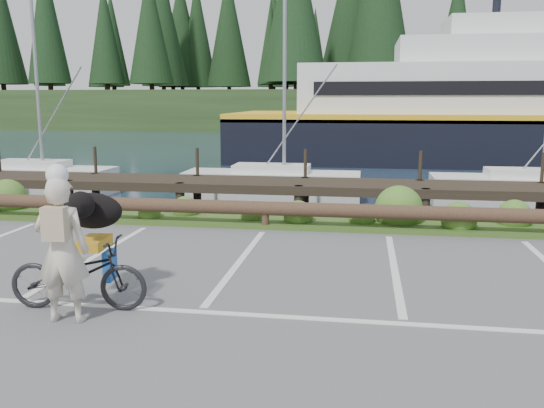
{
  "coord_description": "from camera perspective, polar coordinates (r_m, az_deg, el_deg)",
  "views": [
    {
      "loc": [
        2.05,
        -7.3,
        2.73
      ],
      "look_at": [
        0.63,
        1.59,
        1.1
      ],
      "focal_mm": 38.0,
      "sensor_mm": 36.0,
      "label": 1
    }
  ],
  "objects": [
    {
      "name": "log_rail",
      "position": [
        12.38,
        -0.67,
        -2.48
      ],
      "size": [
        32.0,
        0.3,
        0.6
      ],
      "primitive_type": null,
      "color": "#443021",
      "rests_on": "ground"
    },
    {
      "name": "cyclist",
      "position": [
        7.54,
        -20.07,
        -4.32
      ],
      "size": [
        0.7,
        0.49,
        1.83
      ],
      "primitive_type": "imported",
      "rotation": [
        0.0,
        0.0,
        3.23
      ],
      "color": "beige",
      "rests_on": "ground"
    },
    {
      "name": "bicycle",
      "position": [
        8.03,
        -18.64,
        -6.57
      ],
      "size": [
        1.88,
        0.79,
        0.96
      ],
      "primitive_type": "imported",
      "rotation": [
        0.0,
        0.0,
        1.66
      ],
      "color": "black",
      "rests_on": "ground"
    },
    {
      "name": "vegetation_strip",
      "position": [
        13.05,
        -0.15,
        -1.59
      ],
      "size": [
        34.0,
        1.6,
        0.1
      ],
      "primitive_type": "cube",
      "color": "#3D5B21",
      "rests_on": "ground"
    },
    {
      "name": "ground",
      "position": [
        8.06,
        -6.29,
        -9.6
      ],
      "size": [
        72.0,
        72.0,
        0.0
      ],
      "primitive_type": "plane",
      "color": "#525255"
    },
    {
      "name": "dog",
      "position": [
        8.39,
        -17.39,
        -0.64
      ],
      "size": [
        0.5,
        0.9,
        0.5
      ],
      "primitive_type": "ellipsoid",
      "rotation": [
        0.0,
        0.0,
        1.66
      ],
      "color": "black",
      "rests_on": "bicycle"
    },
    {
      "name": "harbor_backdrop",
      "position": [
        85.83,
        8.06,
        8.35
      ],
      "size": [
        170.0,
        160.0,
        30.0
      ],
      "color": "#1A2B3F",
      "rests_on": "ground"
    }
  ]
}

